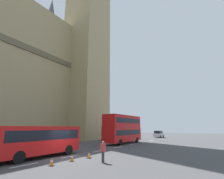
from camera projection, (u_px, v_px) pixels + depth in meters
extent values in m
plane|color=#424244|center=(65.00, 157.00, 15.76)|extent=(160.00, 160.00, 0.00)
cube|color=silver|center=(24.00, 165.00, 12.48)|extent=(2.20, 0.16, 0.01)
cube|color=silver|center=(70.00, 156.00, 16.26)|extent=(2.20, 0.16, 0.01)
cube|color=silver|center=(98.00, 151.00, 20.03)|extent=(2.20, 0.16, 0.01)
cube|color=silver|center=(118.00, 147.00, 23.80)|extent=(2.20, 0.16, 0.01)
cube|color=silver|center=(132.00, 145.00, 27.58)|extent=(2.20, 0.16, 0.01)
cube|color=silver|center=(143.00, 142.00, 31.35)|extent=(2.20, 0.16, 0.01)
cube|color=silver|center=(151.00, 141.00, 35.13)|extent=(2.20, 0.16, 0.01)
cube|color=tan|center=(88.00, 31.00, 47.41)|extent=(9.32, 9.32, 59.66)
cone|color=#474C51|center=(51.00, 10.00, 42.24)|extent=(2.40, 2.40, 6.25)
cube|color=red|center=(40.00, 140.00, 15.93)|extent=(8.32, 2.50, 2.50)
cube|color=black|center=(40.00, 135.00, 16.03)|extent=(7.66, 2.54, 0.90)
cylinder|color=black|center=(68.00, 150.00, 17.26)|extent=(1.00, 0.30, 1.00)
cylinder|color=black|center=(19.00, 157.00, 13.03)|extent=(1.00, 0.30, 1.00)
cube|color=red|center=(123.00, 134.00, 29.60)|extent=(9.93, 2.50, 2.40)
cube|color=black|center=(123.00, 132.00, 29.68)|extent=(8.94, 2.54, 0.84)
cube|color=red|center=(123.00, 121.00, 30.10)|extent=(9.74, 2.50, 2.10)
cube|color=black|center=(123.00, 121.00, 30.13)|extent=(8.94, 2.54, 0.84)
cylinder|color=black|center=(137.00, 140.00, 31.37)|extent=(1.00, 0.30, 1.00)
cylinder|color=black|center=(120.00, 142.00, 26.15)|extent=(1.00, 0.30, 1.00)
cube|color=#B7B7BC|center=(159.00, 135.00, 46.45)|extent=(4.40, 1.80, 0.90)
cube|color=black|center=(158.00, 132.00, 46.47)|extent=(2.46, 1.66, 0.70)
cylinder|color=black|center=(163.00, 136.00, 47.10)|extent=(0.64, 0.30, 0.64)
cylinder|color=black|center=(160.00, 137.00, 44.79)|extent=(0.64, 0.30, 0.64)
cube|color=black|center=(51.00, 166.00, 12.32)|extent=(0.36, 0.36, 0.03)
cone|color=orange|center=(52.00, 161.00, 12.39)|extent=(0.28, 0.28, 0.55)
cylinder|color=white|center=(52.00, 161.00, 12.39)|extent=(0.17, 0.17, 0.08)
cube|color=black|center=(72.00, 161.00, 13.97)|extent=(0.36, 0.36, 0.03)
cone|color=orange|center=(72.00, 157.00, 14.04)|extent=(0.28, 0.28, 0.55)
cylinder|color=white|center=(72.00, 157.00, 14.04)|extent=(0.17, 0.17, 0.08)
cube|color=black|center=(89.00, 158.00, 15.37)|extent=(0.36, 0.36, 0.03)
cone|color=orange|center=(89.00, 155.00, 15.43)|extent=(0.28, 0.28, 0.55)
cylinder|color=white|center=(89.00, 154.00, 15.44)|extent=(0.17, 0.17, 0.08)
cylinder|color=#333333|center=(103.00, 157.00, 13.59)|extent=(0.16, 0.16, 0.86)
cylinder|color=#333333|center=(103.00, 157.00, 13.40)|extent=(0.16, 0.16, 0.86)
cube|color=#BF383F|center=(103.00, 148.00, 13.66)|extent=(0.34, 0.45, 0.60)
sphere|color=#936B4C|center=(103.00, 142.00, 13.75)|extent=(0.22, 0.22, 0.22)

